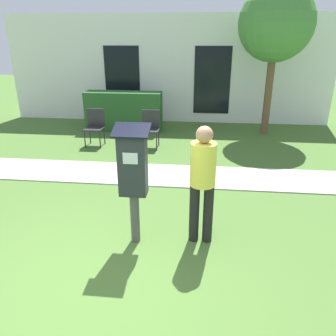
{
  "coord_description": "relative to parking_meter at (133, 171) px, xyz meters",
  "views": [
    {
      "loc": [
        1.17,
        -2.89,
        2.56
      ],
      "look_at": [
        0.76,
        0.83,
        1.05
      ],
      "focal_mm": 35.0,
      "sensor_mm": 36.0,
      "label": 1
    }
  ],
  "objects": [
    {
      "name": "sidewalk",
      "position": [
        -0.33,
        2.25,
        -1.01
      ],
      "size": [
        12.0,
        1.1,
        0.02
      ],
      "color": "#A3A099",
      "rests_on": "ground"
    },
    {
      "name": "parking_meter",
      "position": [
        0.0,
        0.0,
        0.0
      ],
      "size": [
        0.44,
        0.31,
        1.59
      ],
      "color": "#4C4C4C",
      "rests_on": "ground"
    },
    {
      "name": "building_facade",
      "position": [
        -0.33,
        6.81,
        0.58
      ],
      "size": [
        10.0,
        0.26,
        3.2
      ],
      "color": "white",
      "rests_on": "ground"
    },
    {
      "name": "person_standing",
      "position": [
        0.86,
        0.1,
        -0.09
      ],
      "size": [
        0.32,
        0.32,
        1.58
      ],
      "rotation": [
        0.0,
        0.0,
        -0.28
      ],
      "color": "black",
      "rests_on": "ground"
    },
    {
      "name": "outdoor_chair_left",
      "position": [
        -1.83,
        4.04,
        -0.49
      ],
      "size": [
        0.44,
        0.44,
        0.9
      ],
      "rotation": [
        0.0,
        0.0,
        -0.24
      ],
      "color": "#262628",
      "rests_on": "ground"
    },
    {
      "name": "ground_plane",
      "position": [
        -0.33,
        -0.77,
        -1.02
      ],
      "size": [
        40.0,
        40.0,
        0.0
      ],
      "primitive_type": "plane",
      "color": "#476B2D"
    },
    {
      "name": "hedge_row",
      "position": [
        -1.45,
        5.53,
        -0.47
      ],
      "size": [
        2.18,
        0.6,
        1.1
      ],
      "color": "#285628",
      "rests_on": "ground"
    },
    {
      "name": "outdoor_chair_middle",
      "position": [
        -0.44,
        4.04,
        -0.49
      ],
      "size": [
        0.44,
        0.44,
        0.9
      ],
      "rotation": [
        0.0,
        0.0,
        -0.33
      ],
      "color": "#262628",
      "rests_on": "ground"
    },
    {
      "name": "tree",
      "position": [
        2.57,
        5.56,
        1.83
      ],
      "size": [
        1.9,
        1.9,
        3.82
      ],
      "color": "brown",
      "rests_on": "ground"
    }
  ]
}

